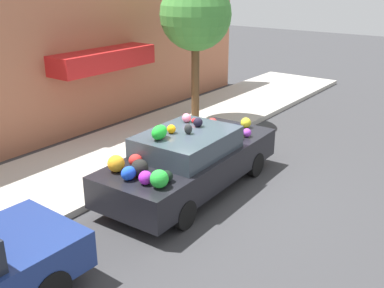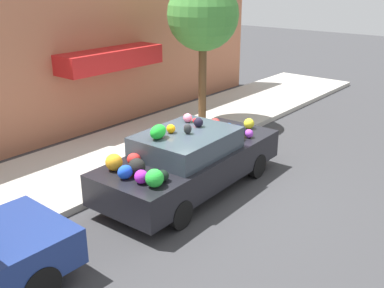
{
  "view_description": "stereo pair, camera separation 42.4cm",
  "coord_description": "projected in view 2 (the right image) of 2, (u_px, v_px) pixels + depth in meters",
  "views": [
    {
      "loc": [
        -7.16,
        -5.35,
        4.43
      ],
      "look_at": [
        0.0,
        0.0,
        1.06
      ],
      "focal_mm": 42.0,
      "sensor_mm": 36.0,
      "label": 1
    },
    {
      "loc": [
        -6.9,
        -5.68,
        4.43
      ],
      "look_at": [
        0.0,
        0.0,
        1.06
      ],
      "focal_mm": 42.0,
      "sensor_mm": 36.0,
      "label": 2
    }
  ],
  "objects": [
    {
      "name": "ground_plane",
      "position": [
        192.0,
        189.0,
        9.93
      ],
      "size": [
        60.0,
        60.0,
        0.0
      ],
      "primitive_type": "plane",
      "color": "#38383A"
    },
    {
      "name": "sidewalk_curb",
      "position": [
        111.0,
        157.0,
        11.51
      ],
      "size": [
        24.0,
        3.2,
        0.15
      ],
      "color": "#B2ADA3",
      "rests_on": "ground"
    },
    {
      "name": "building_facade",
      "position": [
        54.0,
        61.0,
        12.13
      ],
      "size": [
        18.0,
        1.2,
        4.52
      ],
      "color": "#B26B4C",
      "rests_on": "ground"
    },
    {
      "name": "street_tree",
      "position": [
        203.0,
        16.0,
        13.0
      ],
      "size": [
        2.1,
        2.1,
        4.27
      ],
      "color": "brown",
      "rests_on": "sidewalk_curb"
    },
    {
      "name": "fire_hydrant",
      "position": [
        163.0,
        139.0,
        11.5
      ],
      "size": [
        0.2,
        0.2,
        0.7
      ],
      "color": "#B2B2B7",
      "rests_on": "sidewalk_curb"
    },
    {
      "name": "art_car",
      "position": [
        190.0,
        159.0,
        9.63
      ],
      "size": [
        4.66,
        1.94,
        1.67
      ],
      "rotation": [
        0.0,
        0.0,
        0.04
      ],
      "color": "black",
      "rests_on": "ground"
    }
  ]
}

